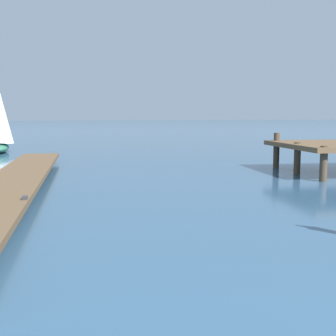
{
  "coord_description": "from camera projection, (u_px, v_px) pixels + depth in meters",
  "views": [
    {
      "loc": [
        -4.72,
        -1.02,
        2.49
      ],
      "look_at": [
        -2.26,
        7.59,
        1.4
      ],
      "focal_mm": 46.91,
      "sensor_mm": 36.0,
      "label": 1
    }
  ],
  "objects": [
    {
      "name": "floating_dock",
      "position": [
        14.0,
        181.0,
        14.15
      ],
      "size": [
        3.46,
        19.05,
        0.53
      ],
      "color": "brown",
      "rests_on": "ground"
    }
  ]
}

